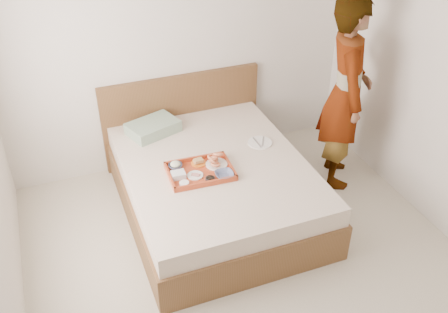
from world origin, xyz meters
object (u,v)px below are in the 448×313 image
Objects in this scene: bed at (215,187)px; dinner_plate at (260,143)px; person at (346,94)px; tray at (200,171)px.

bed is 0.60m from dinner_plate.
bed is 1.48m from person.
dinner_plate is 0.91m from person.
tray is 0.29× the size of person.
tray is (-0.17, -0.10, 0.29)m from bed.
tray is at bearing -159.31° from dinner_plate.
person is at bearing 2.83° from bed.
tray is 0.72m from dinner_plate.
bed is 1.07× the size of person.
person is (1.49, 0.17, 0.38)m from tray.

